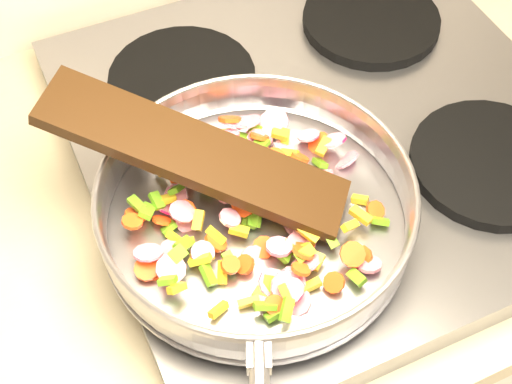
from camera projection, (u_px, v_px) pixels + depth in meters
name	position (u px, v px, depth m)	size (l,w,h in m)	color
cooktop	(327.00, 134.00, 0.90)	(0.60, 0.60, 0.04)	#939399
grate_fl	(275.00, 247.00, 0.77)	(0.19, 0.19, 0.02)	black
grate_fr	(491.00, 163.00, 0.83)	(0.19, 0.19, 0.02)	black
grate_bl	(182.00, 79.00, 0.92)	(0.19, 0.19, 0.02)	black
grate_br	(371.00, 20.00, 0.99)	(0.19, 0.19, 0.02)	black
saute_pan	(256.00, 206.00, 0.75)	(0.38, 0.52, 0.06)	#9E9EA5
vegetable_heap	(251.00, 207.00, 0.76)	(0.29, 0.28, 0.05)	gold
wooden_spatula	(195.00, 154.00, 0.75)	(0.33, 0.08, 0.02)	black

